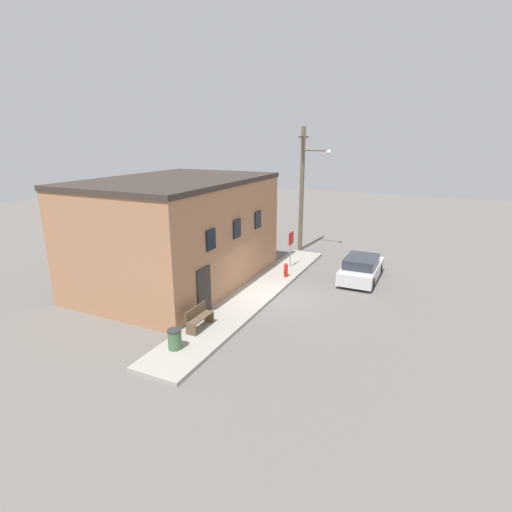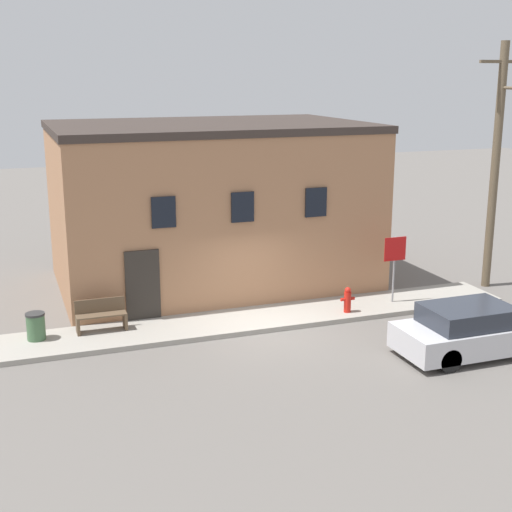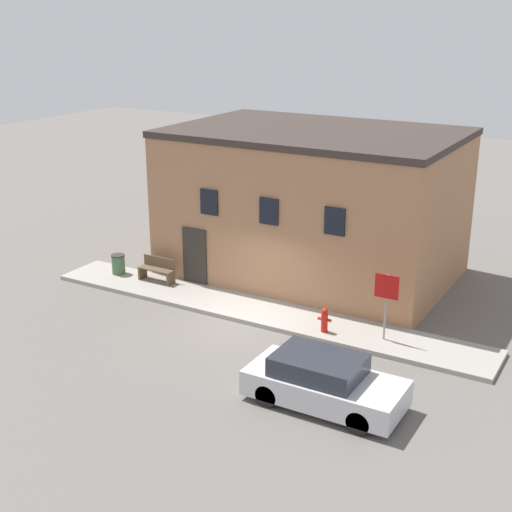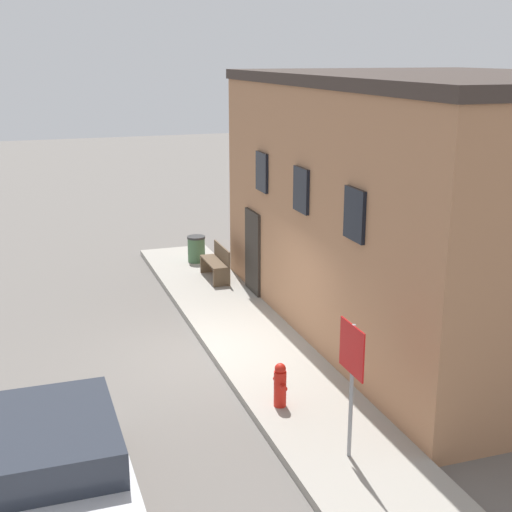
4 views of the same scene
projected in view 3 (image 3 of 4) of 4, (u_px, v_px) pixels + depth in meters
The scene contains 8 objects.
ground_plane at pixel (241, 324), 22.96m from camera, with size 80.00×80.00×0.00m, color #66605B.
sidewalk at pixel (257, 311), 23.76m from camera, with size 15.85×2.02×0.15m.
brick_building at pixel (314, 203), 26.55m from camera, with size 10.27×6.94×5.50m.
fire_hydrant at pixel (324, 320), 21.92m from camera, with size 0.45×0.21×0.78m.
stop_sign at pixel (386, 294), 21.06m from camera, with size 0.74×0.06×2.08m.
bench at pixel (157, 270), 26.04m from camera, with size 1.38×0.44×0.88m.
trash_bin at pixel (118, 264), 26.80m from camera, with size 0.51×0.51×0.74m.
parked_car at pixel (323, 382), 18.06m from camera, with size 4.03×1.79×1.33m.
Camera 3 is at (10.92, -17.93, 9.56)m, focal length 50.00 mm.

